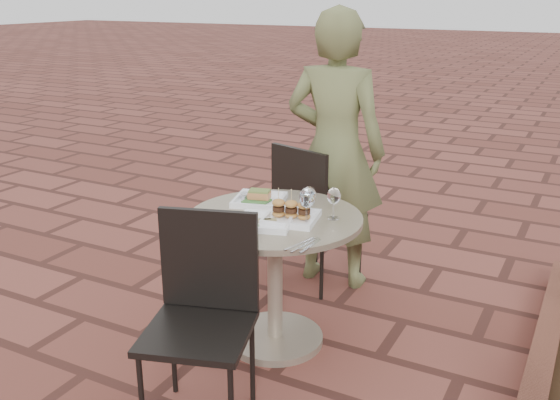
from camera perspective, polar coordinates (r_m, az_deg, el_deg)
The scene contains 14 objects.
ground at distance 3.41m, azimuth -7.12°, elevation -13.82°, with size 60.00×60.00×0.00m, color brown.
cafe_table at distance 3.28m, azimuth -0.47°, elevation -5.50°, with size 0.90×0.90×0.73m.
chair_far at distance 3.91m, azimuth 2.76°, elevation -0.46°, with size 0.55×0.55×0.93m.
chair_near at distance 2.75m, azimuth -7.02°, elevation -9.15°, with size 0.55×0.55×0.93m.
diner at distance 3.91m, azimuth 5.06°, elevation 4.50°, with size 0.64×0.42×1.75m, color brown.
plate_salmon at distance 3.38m, azimuth -1.90°, elevation 0.09°, with size 0.32×0.32×0.07m.
plate_sliders at distance 3.11m, azimuth 1.03°, elevation -1.25°, with size 0.30×0.30×0.17m.
plate_tuna at distance 3.06m, azimuth -1.38°, elevation -1.99°, with size 0.32×0.32×0.03m.
wine_glass_right at distance 3.02m, azimuth 2.48°, elevation 0.10°, with size 0.08×0.08×0.19m.
wine_glass_mid at distance 3.14m, azimuth 2.68°, elevation 0.43°, with size 0.07×0.07×0.16m.
wine_glass_far at distance 3.12m, azimuth 4.94°, elevation 0.30°, with size 0.07×0.07×0.16m.
steel_ramekin at distance 3.41m, azimuth -3.13°, elevation 0.27°, with size 0.06×0.06×0.05m, color silver.
cutlery_set at distance 2.82m, azimuth 2.31°, elevation -4.12°, with size 0.10×0.21×0.00m, color silver, non-canonical shape.
planter_curb at distance 3.16m, azimuth 22.16°, elevation -16.49°, with size 0.12×3.00×0.15m, color brown.
Camera 1 is at (1.70, -2.34, 1.82)m, focal length 40.00 mm.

